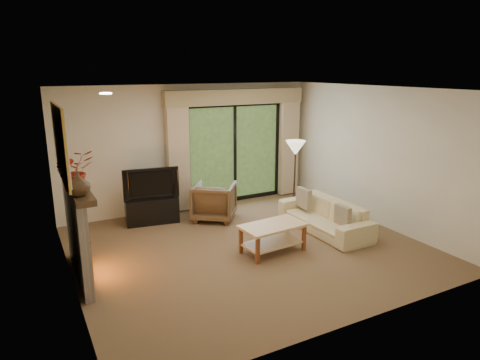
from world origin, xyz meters
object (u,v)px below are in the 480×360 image
media_console (152,210)px  coffee_table (273,238)px  sofa (324,216)px  armchair (214,201)px

media_console → coffee_table: size_ratio=0.95×
sofa → coffee_table: size_ratio=1.84×
armchair → coffee_table: bearing=132.0°
media_console → sofa: sofa is taller
sofa → media_console: bearing=-125.9°
media_console → sofa: bearing=-27.1°
media_console → armchair: 1.22m
sofa → armchair: bearing=-135.1°
media_console → armchair: size_ratio=1.24×
sofa → coffee_table: (-1.34, -0.36, -0.05)m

